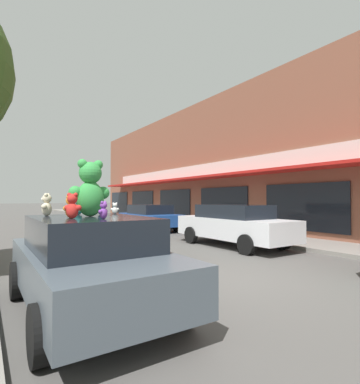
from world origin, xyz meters
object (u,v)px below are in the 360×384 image
at_px(teddy_bear_cream, 47,205).
at_px(teddy_bear_giant, 90,189).
at_px(teddy_bear_white, 115,208).
at_px(parked_car_far_right, 150,217).
at_px(teddy_bear_orange, 70,207).
at_px(teddy_bear_teal, 79,206).
at_px(teddy_bear_red, 72,206).
at_px(plush_art_car, 90,261).
at_px(teddy_bear_blue, 101,208).
at_px(teddy_bear_purple, 103,210).
at_px(parked_car_far_center, 233,224).

bearing_deg(teddy_bear_cream, teddy_bear_giant, 74.86).
height_order(teddy_bear_white, parked_car_far_right, teddy_bear_white).
bearing_deg(teddy_bear_orange, teddy_bear_teal, -146.96).
height_order(teddy_bear_giant, teddy_bear_teal, teddy_bear_giant).
bearing_deg(teddy_bear_white, teddy_bear_red, 62.52).
bearing_deg(plush_art_car, teddy_bear_orange, -175.66).
xyz_separation_m(teddy_bear_teal, parked_car_far_right, (6.27, 9.27, -0.85)).
height_order(teddy_bear_blue, teddy_bear_teal, teddy_bear_teal).
distance_m(teddy_bear_purple, teddy_bear_cream, 1.32).
bearing_deg(teddy_bear_purple, plush_art_car, -123.44).
bearing_deg(parked_car_far_center, teddy_bear_orange, -152.41).
height_order(plush_art_car, teddy_bear_teal, teddy_bear_teal).
height_order(teddy_bear_purple, teddy_bear_cream, teddy_bear_cream).
xyz_separation_m(teddy_bear_red, teddy_bear_teal, (0.35, 1.00, -0.02)).
bearing_deg(teddy_bear_red, teddy_bear_teal, -61.71).
bearing_deg(parked_car_far_center, teddy_bear_giant, -152.37).
xyz_separation_m(parked_car_far_center, parked_car_far_right, (0.00, 6.60, -0.05)).
xyz_separation_m(teddy_bear_purple, teddy_bear_cream, (-0.55, 1.20, 0.06)).
xyz_separation_m(teddy_bear_white, teddy_bear_teal, (-0.65, 0.08, 0.05)).
relative_size(teddy_bear_teal, parked_car_far_center, 0.07).
bearing_deg(teddy_bear_teal, parked_car_far_right, -75.62).
bearing_deg(parked_car_far_center, teddy_bear_purple, -147.62).
relative_size(teddy_bear_orange, teddy_bear_white, 1.57).
height_order(parked_car_far_center, parked_car_far_right, parked_car_far_center).
relative_size(teddy_bear_blue, teddy_bear_purple, 0.97).
relative_size(teddy_bear_red, parked_car_far_center, 0.08).
xyz_separation_m(plush_art_car, teddy_bear_white, (0.67, 0.68, 0.78)).
bearing_deg(teddy_bear_purple, teddy_bear_giant, -127.76).
xyz_separation_m(teddy_bear_giant, parked_car_far_right, (6.24, 9.87, -1.13)).
xyz_separation_m(teddy_bear_cream, teddy_bear_orange, (0.22, -0.68, -0.02)).
xyz_separation_m(teddy_bear_giant, teddy_bear_white, (0.62, 0.52, -0.34)).
bearing_deg(teddy_bear_orange, parked_car_far_center, 173.20).
bearing_deg(teddy_bear_purple, teddy_bear_orange, -94.20).
relative_size(teddy_bear_purple, teddy_bear_orange, 0.74).
xyz_separation_m(teddy_bear_teal, parked_car_far_center, (6.27, 2.67, -0.80)).
distance_m(teddy_bear_giant, teddy_bear_red, 0.60).
xyz_separation_m(teddy_bear_cream, parked_car_far_right, (6.81, 9.37, -0.87)).
bearing_deg(plush_art_car, teddy_bear_blue, 54.63).
xyz_separation_m(teddy_bear_blue, parked_car_far_right, (5.96, 9.55, -0.81)).
bearing_deg(teddy_bear_giant, parked_car_far_right, -124.07).
relative_size(teddy_bear_blue, teddy_bear_white, 1.14).
height_order(teddy_bear_blue, parked_car_far_right, teddy_bear_blue).
xyz_separation_m(teddy_bear_purple, teddy_bear_white, (0.64, 1.23, -0.02)).
xyz_separation_m(teddy_bear_giant, teddy_bear_orange, (-0.35, -0.18, -0.28)).
height_order(teddy_bear_giant, teddy_bear_white, teddy_bear_giant).
distance_m(teddy_bear_blue, teddy_bear_purple, 1.07).
distance_m(teddy_bear_blue, teddy_bear_teal, 0.42).
bearing_deg(teddy_bear_orange, plush_art_car, 150.07).
bearing_deg(teddy_bear_red, plush_art_car, -95.72).
xyz_separation_m(plush_art_car, parked_car_far_center, (6.29, 3.42, 0.04)).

